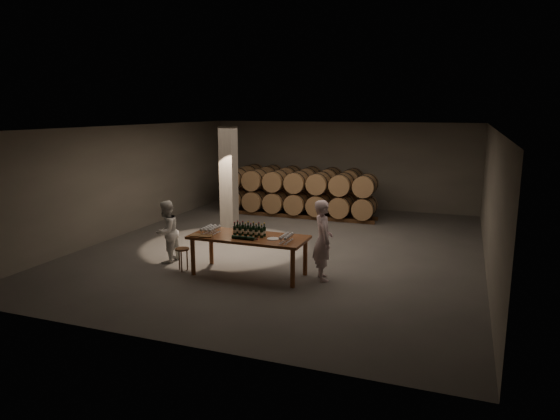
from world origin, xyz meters
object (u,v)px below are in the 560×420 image
(person_man, at_px, (323,240))
(person_woman, at_px, (166,232))
(stool, at_px, (182,252))
(tasting_table, at_px, (249,241))
(plate, at_px, (273,239))
(bottle_cluster, at_px, (249,231))
(notebook_near, at_px, (206,236))

(person_man, height_order, person_woman, person_man)
(stool, bearing_deg, person_woman, 147.24)
(tasting_table, bearing_deg, person_man, 10.21)
(plate, height_order, person_woman, person_woman)
(bottle_cluster, height_order, person_woman, person_woman)
(notebook_near, xyz_separation_m, stool, (-0.70, 0.14, -0.48))
(tasting_table, xyz_separation_m, person_woman, (-2.26, 0.20, -0.04))
(person_woman, bearing_deg, bottle_cluster, 86.32)
(plate, bearing_deg, stool, -175.03)
(tasting_table, xyz_separation_m, plate, (0.60, -0.07, 0.11))
(tasting_table, bearing_deg, notebook_near, -155.00)
(bottle_cluster, relative_size, person_woman, 0.48)
(tasting_table, height_order, person_woman, person_woman)
(bottle_cluster, distance_m, person_man, 1.64)
(tasting_table, distance_m, bottle_cluster, 0.22)
(stool, height_order, person_man, person_man)
(bottle_cluster, xyz_separation_m, notebook_near, (-0.86, -0.44, -0.09))
(bottle_cluster, bearing_deg, person_man, 8.91)
(tasting_table, relative_size, stool, 4.91)
(notebook_near, bearing_deg, person_woman, 138.50)
(person_man, bearing_deg, notebook_near, 79.27)
(bottle_cluster, bearing_deg, stool, -169.36)
(person_woman, bearing_deg, person_man, 91.72)
(notebook_near, bearing_deg, bottle_cluster, 8.43)
(tasting_table, distance_m, person_woman, 2.27)
(person_woman, bearing_deg, stool, 57.53)
(stool, bearing_deg, plate, 4.97)
(person_man, distance_m, person_woman, 3.88)
(bottle_cluster, relative_size, plate, 2.72)
(plate, xyz_separation_m, person_woman, (-2.86, 0.26, -0.15))
(notebook_near, bearing_deg, tasting_table, 6.42)
(stool, distance_m, person_woman, 0.89)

